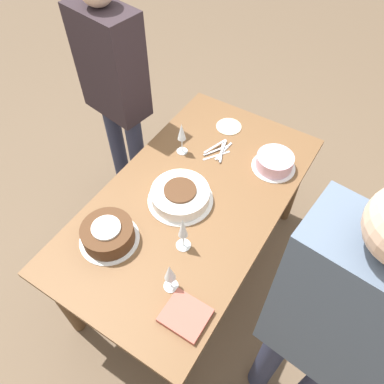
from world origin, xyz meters
name	(u,v)px	position (x,y,z in m)	size (l,w,h in m)	color
ground_plane	(192,265)	(0.00, 0.00, 0.00)	(12.00, 12.00, 0.00)	brown
dining_table	(192,210)	(0.00, 0.00, 0.64)	(1.57, 0.88, 0.75)	brown
cake_center_white	(180,195)	(0.04, -0.04, 0.79)	(0.34, 0.34, 0.09)	white
cake_front_chocolate	(108,234)	(0.42, -0.20, 0.80)	(0.29, 0.29, 0.11)	white
cake_back_decorated	(274,162)	(-0.43, 0.27, 0.79)	(0.24, 0.24, 0.08)	white
wine_glass_near	(170,273)	(0.47, 0.18, 0.87)	(0.07, 0.07, 0.19)	silver
wine_glass_far	(183,229)	(0.26, 0.12, 0.89)	(0.07, 0.07, 0.22)	silver
wine_glass_extra	(182,133)	(-0.26, -0.23, 0.89)	(0.06, 0.06, 0.21)	silver
dessert_plate_left	(229,127)	(-0.59, -0.10, 0.75)	(0.16, 0.16, 0.01)	beige
fork_pile	(219,151)	(-0.37, -0.05, 0.76)	(0.21, 0.12, 0.02)	silver
napkin_stack	(185,315)	(0.55, 0.31, 0.76)	(0.16, 0.19, 0.03)	#B75B4C
person_cutting	(114,83)	(-0.35, -0.77, 0.96)	(0.28, 0.43, 1.59)	#2D334C
person_watching	(330,325)	(0.41, 0.80, 1.06)	(0.26, 0.42, 1.74)	#2D334C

